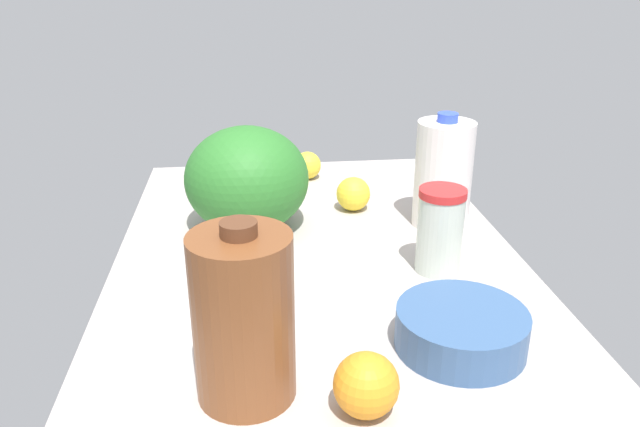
% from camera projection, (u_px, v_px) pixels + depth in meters
% --- Properties ---
extents(countertop, '(1.20, 0.76, 0.03)m').
position_uv_depth(countertop, '(320.00, 270.00, 1.16)').
color(countertop, '#ADA49F').
rests_on(countertop, ground).
extents(watermelon, '(0.25, 0.25, 0.21)m').
position_uv_depth(watermelon, '(247.00, 179.00, 1.26)').
color(watermelon, '#2B7128').
rests_on(watermelon, countertop).
extents(tumbler_cup, '(0.08, 0.08, 0.16)m').
position_uv_depth(tumbler_cup, '(440.00, 230.00, 1.10)').
color(tumbler_cup, silver).
rests_on(tumbler_cup, countertop).
extents(milk_jug, '(0.12, 0.12, 0.24)m').
position_uv_depth(milk_jug, '(443.00, 174.00, 1.28)').
color(milk_jug, white).
rests_on(milk_jug, countertop).
extents(chocolate_milk_jug, '(0.13, 0.13, 0.24)m').
position_uv_depth(chocolate_milk_jug, '(243.00, 317.00, 0.77)').
color(chocolate_milk_jug, brown).
rests_on(chocolate_milk_jug, countertop).
extents(mixing_bowl, '(0.19, 0.19, 0.06)m').
position_uv_depth(mixing_bowl, '(461.00, 329.00, 0.90)').
color(mixing_bowl, '#375887').
rests_on(mixing_bowl, countertop).
extents(lemon_loose, '(0.07, 0.07, 0.07)m').
position_uv_depth(lemon_loose, '(307.00, 165.00, 1.57)').
color(lemon_loose, yellow).
rests_on(lemon_loose, countertop).
extents(lemon_far_back, '(0.08, 0.08, 0.08)m').
position_uv_depth(lemon_far_back, '(353.00, 194.00, 1.38)').
color(lemon_far_back, yellow).
rests_on(lemon_far_back, countertop).
extents(orange_beside_bowl, '(0.08, 0.08, 0.08)m').
position_uv_depth(orange_beside_bowl, '(366.00, 385.00, 0.76)').
color(orange_beside_bowl, orange).
rests_on(orange_beside_bowl, countertop).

